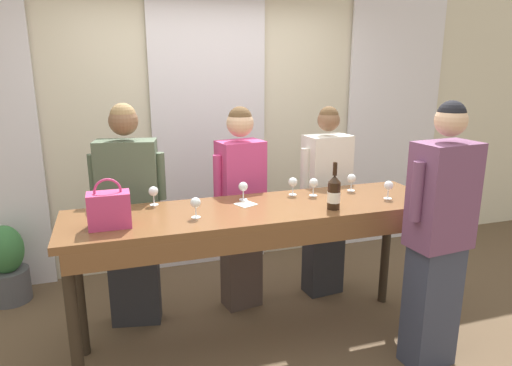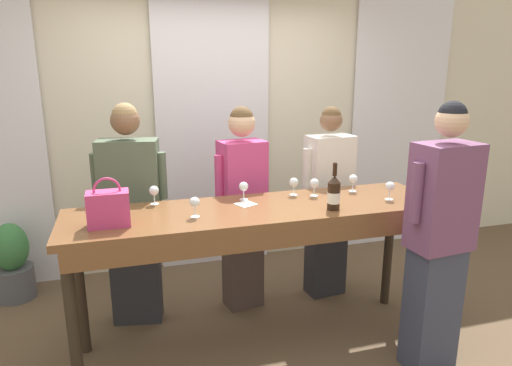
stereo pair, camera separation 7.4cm
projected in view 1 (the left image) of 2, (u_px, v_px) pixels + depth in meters
ground_plane at (259, 343)px, 3.29m from camera, size 18.00×18.00×0.00m
wall_back at (208, 123)px, 4.37m from camera, size 12.00×0.06×2.80m
curtain_panel_center at (210, 130)px, 4.33m from camera, size 1.08×0.03×2.69m
curtain_panel_right at (393, 122)px, 4.93m from camera, size 1.08×0.03×2.69m
tasting_bar at (260, 226)px, 3.04m from camera, size 2.52×0.66×1.03m
wine_bottle at (334, 193)px, 2.97m from camera, size 0.08×0.08×0.31m
handbag at (109, 209)px, 2.64m from camera, size 0.24×0.14×0.29m
wine_glass_front_left at (389, 186)px, 3.20m from camera, size 0.07×0.07×0.13m
wine_glass_front_mid at (314, 183)px, 3.27m from camera, size 0.07×0.07×0.13m
wine_glass_front_right at (352, 179)px, 3.40m from camera, size 0.07×0.07×0.13m
wine_glass_center_left at (243, 187)px, 3.17m from camera, size 0.07×0.07×0.13m
wine_glass_center_mid at (196, 203)px, 2.80m from camera, size 0.07×0.07×0.13m
wine_glass_center_right at (293, 183)px, 3.29m from camera, size 0.07×0.07×0.13m
wine_glass_back_left at (153, 192)px, 3.05m from camera, size 0.07×0.07×0.13m
napkin at (246, 204)px, 3.09m from camera, size 0.16×0.16×0.00m
guest_olive_jacket at (130, 215)px, 3.35m from camera, size 0.54×0.29×1.69m
guest_pink_top at (241, 206)px, 3.61m from camera, size 0.46×0.29×1.64m
guest_cream_sweater at (325, 201)px, 3.83m from camera, size 0.48×0.27×1.62m
host_pouring at (438, 237)px, 2.86m from camera, size 0.49×0.28×1.74m
potted_plant at (7, 266)px, 3.80m from camera, size 0.32×0.32×0.67m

